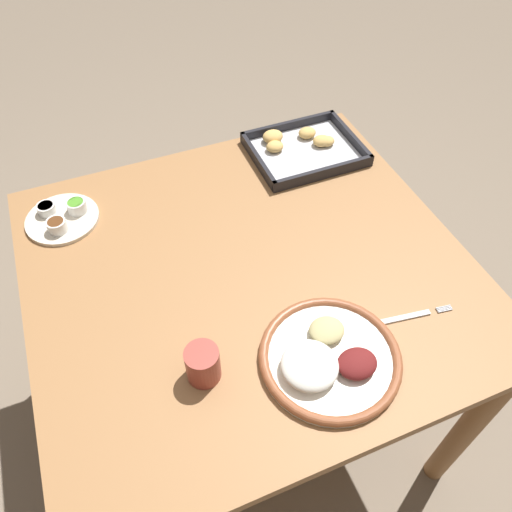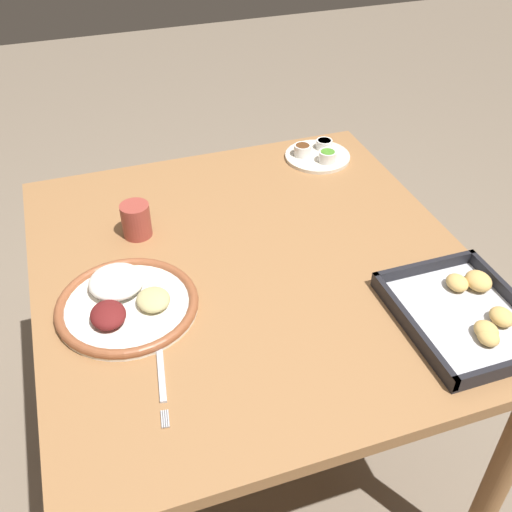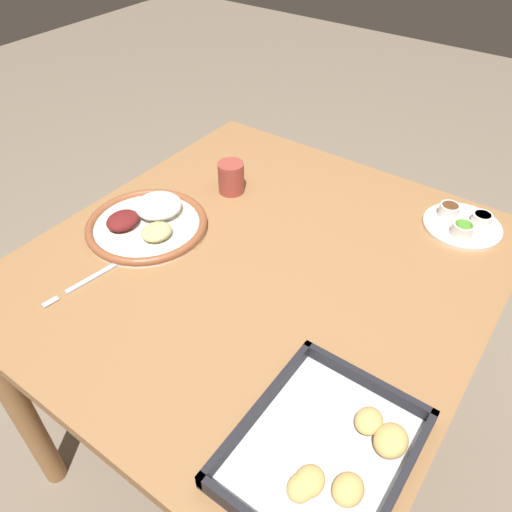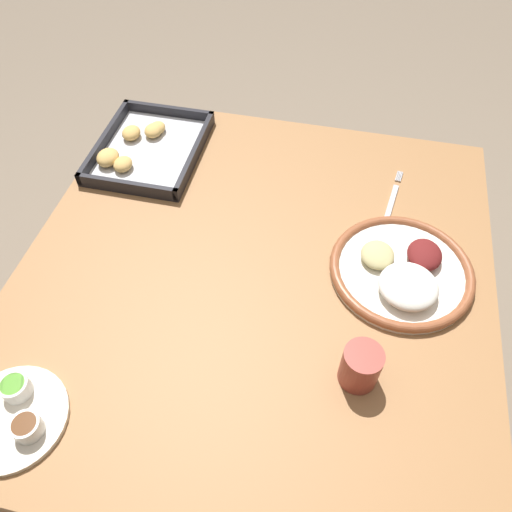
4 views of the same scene
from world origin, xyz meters
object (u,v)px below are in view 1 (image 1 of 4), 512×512
at_px(dinner_plate, 328,358).
at_px(fork, 404,317).
at_px(baking_tray, 303,148).
at_px(drinking_cup, 203,364).
at_px(saucer_plate, 62,217).

xyz_separation_m(dinner_plate, fork, (0.20, 0.03, -0.01)).
relative_size(dinner_plate, fork, 1.44).
height_order(dinner_plate, fork, dinner_plate).
xyz_separation_m(baking_tray, drinking_cup, (-0.49, -0.57, 0.03)).
relative_size(dinner_plate, saucer_plate, 1.58).
relative_size(saucer_plate, drinking_cup, 2.22).
bearing_deg(fork, drinking_cup, -176.39).
bearing_deg(baking_tray, fork, -94.54).
bearing_deg(saucer_plate, fork, -42.29).
bearing_deg(saucer_plate, dinner_plate, -54.44).
xyz_separation_m(dinner_plate, baking_tray, (0.25, 0.64, -0.00)).
height_order(fork, baking_tray, baking_tray).
bearing_deg(dinner_plate, drinking_cup, 164.49).
bearing_deg(baking_tray, drinking_cup, -130.61).
relative_size(fork, saucer_plate, 1.10).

